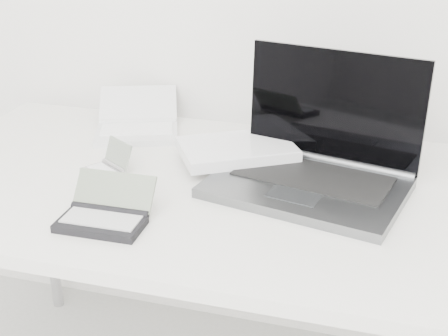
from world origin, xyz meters
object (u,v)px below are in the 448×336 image
(palmtop_charcoal, at_px, (105,215))
(laptop_large, at_px, (294,160))
(netbook_open_white, at_px, (137,125))
(desk, at_px, (241,205))

(palmtop_charcoal, bearing_deg, laptop_large, 42.87)
(netbook_open_white, bearing_deg, laptop_large, -41.51)
(desk, distance_m, palmtop_charcoal, 0.33)
(laptop_large, height_order, netbook_open_white, laptop_large)
(laptop_large, bearing_deg, netbook_open_white, 171.43)
(desk, height_order, netbook_open_white, netbook_open_white)
(desk, xyz_separation_m, netbook_open_white, (-0.36, 0.26, 0.07))
(laptop_large, relative_size, palmtop_charcoal, 3.42)
(desk, distance_m, laptop_large, 0.16)
(laptop_large, height_order, palmtop_charcoal, laptop_large)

